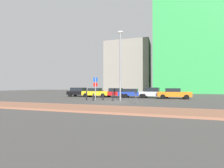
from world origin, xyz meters
TOP-DOWN VIEW (x-y plane):
  - ground_plane at (0.00, 0.00)m, footprint 120.00×120.00m
  - sidewalk_brick at (0.00, -6.03)m, footprint 40.00×3.43m
  - parked_car_black at (-8.13, 7.55)m, footprint 4.39×2.07m
  - parked_car_yellow at (-5.07, 7.21)m, footprint 4.36×2.14m
  - parked_car_red at (-1.71, 7.71)m, footprint 4.70×2.26m
  - parked_car_blue at (0.75, 7.80)m, footprint 4.31×2.10m
  - parked_car_silver at (4.13, 7.64)m, footprint 4.60×2.29m
  - parked_car_orange at (6.73, 7.13)m, footprint 4.46×2.11m
  - parking_sign_post at (-2.87, 1.99)m, footprint 0.60×0.10m
  - parking_meter at (2.87, -1.56)m, footprint 0.18×0.14m
  - street_lamp at (0.34, 2.25)m, footprint 0.70×0.36m
  - traffic_bollard_near at (-3.79, 1.33)m, footprint 0.18×0.18m
  - traffic_bollard_mid at (-2.61, 0.77)m, footprint 0.15×0.15m
  - traffic_bollard_far at (-0.25, 1.10)m, footprint 0.13×0.13m
  - traffic_bollard_edge at (-1.83, 1.95)m, footprint 0.17×0.17m
  - building_colorful_midrise at (10.66, 32.47)m, footprint 15.76×14.76m
  - building_under_construction at (-6.06, 37.81)m, footprint 14.47×10.85m

SIDE VIEW (x-z plane):
  - ground_plane at x=0.00m, z-range 0.00..0.00m
  - sidewalk_brick at x=0.00m, z-range 0.00..0.14m
  - traffic_bollard_edge at x=-1.83m, z-range 0.00..0.86m
  - traffic_bollard_mid at x=-2.61m, z-range 0.00..0.88m
  - traffic_bollard_far at x=-0.25m, z-range 0.00..1.05m
  - traffic_bollard_near at x=-3.79m, z-range 0.00..1.10m
  - parked_car_blue at x=0.75m, z-range 0.04..1.41m
  - parked_car_red at x=-1.71m, z-range 0.02..1.47m
  - parked_car_yellow at x=-5.07m, z-range 0.02..1.48m
  - parked_car_orange at x=6.73m, z-range 0.02..1.49m
  - parked_car_silver at x=4.13m, z-range 0.00..1.56m
  - parked_car_black at x=-8.13m, z-range 0.03..1.56m
  - parking_meter at x=2.87m, z-range 0.20..1.51m
  - parking_sign_post at x=-2.87m, z-range 0.37..3.26m
  - street_lamp at x=0.34m, z-range 0.65..9.23m
  - building_under_construction at x=-6.06m, z-range 0.00..16.64m
  - building_colorful_midrise at x=10.66m, z-range 0.00..24.78m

